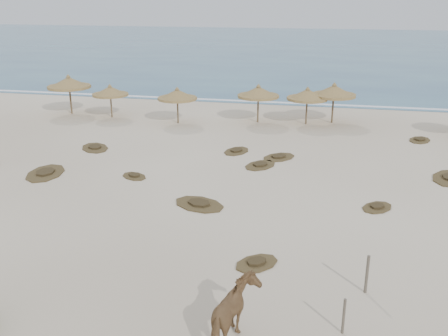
% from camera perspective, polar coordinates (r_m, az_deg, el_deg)
% --- Properties ---
extents(ground, '(160.00, 160.00, 0.00)m').
position_cam_1_polar(ground, '(20.39, -5.45, -7.27)').
color(ground, beige).
rests_on(ground, ground).
extents(ocean, '(200.00, 100.00, 0.01)m').
position_cam_1_polar(ocean, '(92.96, 8.77, 13.51)').
color(ocean, navy).
rests_on(ocean, ground).
extents(foam_line, '(70.00, 0.60, 0.01)m').
position_cam_1_polar(foam_line, '(44.65, 4.56, 7.53)').
color(foam_line, white).
rests_on(foam_line, ground).
extents(palapa_0, '(4.07, 4.07, 3.15)m').
position_cam_1_polar(palapa_0, '(41.47, -17.31, 9.25)').
color(palapa_0, brown).
rests_on(palapa_0, ground).
extents(palapa_1, '(2.92, 2.92, 2.59)m').
position_cam_1_polar(palapa_1, '(39.53, -12.89, 8.52)').
color(palapa_1, brown).
rests_on(palapa_1, ground).
extents(palapa_2, '(3.09, 3.09, 2.71)m').
position_cam_1_polar(palapa_2, '(36.86, -5.36, 8.31)').
color(palapa_2, brown).
rests_on(palapa_2, ground).
extents(palapa_3, '(3.59, 3.59, 2.88)m').
position_cam_1_polar(palapa_3, '(37.02, 3.94, 8.61)').
color(palapa_3, brown).
rests_on(palapa_3, ground).
extents(palapa_4, '(3.72, 3.72, 2.78)m').
position_cam_1_polar(palapa_4, '(36.89, 9.51, 8.23)').
color(palapa_4, brown).
rests_on(palapa_4, ground).
extents(palapa_5, '(4.17, 4.17, 3.02)m').
position_cam_1_polar(palapa_5, '(37.61, 12.45, 8.54)').
color(palapa_5, brown).
rests_on(palapa_5, ground).
extents(horse, '(1.25, 2.24, 1.80)m').
position_cam_1_polar(horse, '(14.05, 1.21, -16.41)').
color(horse, olive).
rests_on(horse, ground).
extents(fence_post_near, '(0.11, 0.11, 1.33)m').
position_cam_1_polar(fence_post_near, '(16.83, 16.02, -11.60)').
color(fence_post_near, brown).
rests_on(fence_post_near, ground).
extents(fence_post_far, '(0.09, 0.09, 1.12)m').
position_cam_1_polar(fence_post_far, '(14.95, 13.52, -16.14)').
color(fence_post_far, brown).
rests_on(fence_post_far, ground).
extents(scrub_1, '(2.38, 3.18, 0.16)m').
position_cam_1_polar(scrub_1, '(28.26, -19.73, -0.53)').
color(scrub_1, brown).
rests_on(scrub_1, ground).
extents(scrub_2, '(1.83, 1.67, 0.16)m').
position_cam_1_polar(scrub_2, '(26.57, -10.22, -0.90)').
color(scrub_2, brown).
rests_on(scrub_2, ground).
extents(scrub_3, '(2.23, 2.51, 0.16)m').
position_cam_1_polar(scrub_3, '(27.88, 4.16, 0.34)').
color(scrub_3, brown).
rests_on(scrub_3, ground).
extents(scrub_4, '(1.87, 1.99, 0.16)m').
position_cam_1_polar(scrub_4, '(23.44, 17.10, -4.29)').
color(scrub_4, brown).
rests_on(scrub_4, ground).
extents(scrub_6, '(2.68, 2.81, 0.16)m').
position_cam_1_polar(scrub_6, '(31.99, -14.54, 2.27)').
color(scrub_6, brown).
rests_on(scrub_6, ground).
extents(scrub_7, '(2.47, 2.56, 0.16)m').
position_cam_1_polar(scrub_7, '(29.36, 6.28, 1.26)').
color(scrub_7, brown).
rests_on(scrub_7, ground).
extents(scrub_9, '(2.95, 2.48, 0.16)m').
position_cam_1_polar(scrub_9, '(22.76, -2.87, -4.12)').
color(scrub_9, brown).
rests_on(scrub_9, ground).
extents(scrub_10, '(1.90, 2.27, 0.16)m').
position_cam_1_polar(scrub_10, '(35.06, 21.46, 3.02)').
color(scrub_10, brown).
rests_on(scrub_10, ground).
extents(scrub_12, '(1.98, 2.02, 0.16)m').
position_cam_1_polar(scrub_12, '(18.07, 3.74, -10.77)').
color(scrub_12, brown).
rests_on(scrub_12, ground).
extents(scrub_13, '(1.89, 2.31, 0.16)m').
position_cam_1_polar(scrub_13, '(30.33, 1.43, 1.97)').
color(scrub_13, brown).
rests_on(scrub_13, ground).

